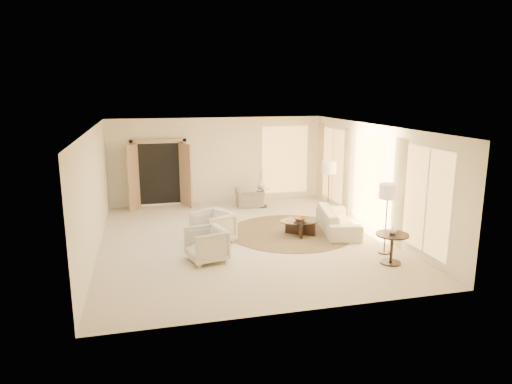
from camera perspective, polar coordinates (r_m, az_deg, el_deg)
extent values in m
cube|color=beige|center=(11.56, -1.45, -5.91)|extent=(7.00, 8.00, 0.02)
cube|color=white|center=(10.99, -1.54, 8.12)|extent=(7.00, 8.00, 0.02)
cube|color=white|center=(15.06, -4.79, 3.94)|extent=(7.00, 0.04, 2.80)
cube|color=white|center=(7.45, 5.19, -5.07)|extent=(7.00, 0.04, 2.80)
cube|color=white|center=(11.00, -19.60, 0.02)|extent=(0.04, 8.00, 2.80)
cube|color=white|center=(12.41, 14.50, 1.71)|extent=(0.04, 8.00, 2.80)
cube|color=tan|center=(14.82, -11.97, 2.31)|extent=(1.80, 0.12, 2.16)
cube|color=tan|center=(14.56, -15.07, 1.77)|extent=(0.35, 0.66, 2.00)
cube|color=tan|center=(14.61, -8.79, 2.10)|extent=(0.35, 0.66, 2.00)
cylinder|color=#3E2F1D|center=(12.10, 4.36, -5.00)|extent=(4.28, 4.28, 0.01)
imported|color=beige|center=(12.27, 10.18, -3.46)|extent=(1.22, 2.21, 0.61)
imported|color=beige|center=(11.17, -5.40, -4.24)|extent=(1.08, 1.11, 0.86)
imported|color=beige|center=(10.04, -6.20, -6.38)|extent=(0.90, 0.94, 0.81)
imported|color=gray|center=(14.61, -0.78, -0.37)|extent=(0.91, 0.63, 0.76)
cube|color=black|center=(11.85, 5.55, -4.54)|extent=(0.68, 0.53, 0.35)
cube|color=black|center=(11.85, 5.55, -4.54)|extent=(0.29, 0.78, 0.35)
cylinder|color=white|center=(11.79, 5.57, -3.59)|extent=(1.35, 1.35, 0.02)
cylinder|color=black|center=(10.39, 16.47, -8.45)|extent=(0.44, 0.44, 0.03)
cylinder|color=black|center=(10.29, 16.57, -6.85)|extent=(0.07, 0.07, 0.63)
cylinder|color=black|center=(10.19, 16.69, -5.13)|extent=(0.70, 0.70, 0.03)
cylinder|color=black|center=(14.66, 0.66, -1.78)|extent=(0.41, 0.41, 0.03)
cylinder|color=black|center=(14.59, 0.66, -0.70)|extent=(0.06, 0.06, 0.58)
cylinder|color=white|center=(14.53, 0.67, 0.46)|extent=(0.53, 0.53, 0.03)
cylinder|color=black|center=(13.55, 8.93, -3.15)|extent=(0.28, 0.28, 0.03)
cylinder|color=black|center=(13.38, 9.03, -0.29)|extent=(0.03, 0.03, 1.42)
cylinder|color=beige|center=(13.23, 9.14, 3.04)|extent=(0.40, 0.40, 0.34)
cylinder|color=black|center=(10.98, 15.71, -7.26)|extent=(0.28, 0.28, 0.03)
cylinder|color=black|center=(10.78, 15.92, -3.89)|extent=(0.03, 0.03, 1.38)
cylinder|color=beige|center=(10.59, 16.17, 0.09)|extent=(0.39, 0.39, 0.33)
imported|color=brown|center=(11.78, 5.58, -3.36)|extent=(0.44, 0.44, 0.08)
imported|color=white|center=(10.16, 16.72, -4.63)|extent=(0.21, 0.21, 0.17)
imported|color=white|center=(14.50, 0.67, 1.03)|extent=(0.35, 0.35, 0.28)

